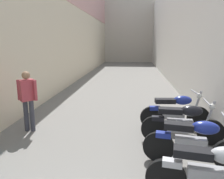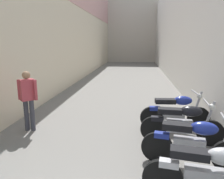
{
  "view_description": "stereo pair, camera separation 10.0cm",
  "coord_description": "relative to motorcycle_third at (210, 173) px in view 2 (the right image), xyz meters",
  "views": [
    {
      "loc": [
        0.66,
        0.06,
        2.28
      ],
      "look_at": [
        0.08,
        5.88,
        1.02
      ],
      "focal_mm": 35.32,
      "sensor_mm": 36.0,
      "label": 1
    },
    {
      "loc": [
        0.76,
        0.07,
        2.28
      ],
      "look_at": [
        0.08,
        5.88,
        1.02
      ],
      "focal_mm": 35.32,
      "sensor_mm": 36.0,
      "label": 2
    }
  ],
  "objects": [
    {
      "name": "ground_plane",
      "position": [
        -1.79,
        7.97,
        -0.5
      ],
      "size": [
        41.82,
        41.82,
        0.0
      ],
      "primitive_type": "plane",
      "color": "slate"
    },
    {
      "name": "building_left",
      "position": [
        -4.72,
        9.93,
        3.38
      ],
      "size": [
        0.45,
        25.82,
        7.68
      ],
      "color": "beige",
      "rests_on": "ground"
    },
    {
      "name": "building_right",
      "position": [
        1.14,
        9.97,
        2.71
      ],
      "size": [
        0.45,
        25.82,
        6.43
      ],
      "color": "silver",
      "rests_on": "ground"
    },
    {
      "name": "building_far_end",
      "position": [
        -1.79,
        23.88,
        2.96
      ],
      "size": [
        8.47,
        2.0,
        6.91
      ],
      "primitive_type": "cube",
      "color": "beige",
      "rests_on": "ground"
    },
    {
      "name": "motorcycle_third",
      "position": [
        0.0,
        0.0,
        0.0
      ],
      "size": [
        1.84,
        0.58,
        1.04
      ],
      "color": "black",
      "rests_on": "ground"
    },
    {
      "name": "motorcycle_fourth",
      "position": [
        -0.0,
        1.0,
        0.0
      ],
      "size": [
        1.84,
        0.58,
        1.04
      ],
      "color": "black",
      "rests_on": "ground"
    },
    {
      "name": "motorcycle_fifth",
      "position": [
        0.0,
        1.97,
        0.0
      ],
      "size": [
        1.85,
        0.58,
        1.04
      ],
      "color": "black",
      "rests_on": "ground"
    },
    {
      "name": "motorcycle_sixth",
      "position": [
        0.0,
        2.87,
        0.0
      ],
      "size": [
        1.85,
        0.58,
        1.04
      ],
      "color": "black",
      "rests_on": "ground"
    },
    {
      "name": "pedestrian_further_down",
      "position": [
        -3.81,
        2.31,
        0.42
      ],
      "size": [
        0.52,
        0.38,
        1.57
      ],
      "color": "#383842",
      "rests_on": "ground"
    }
  ]
}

